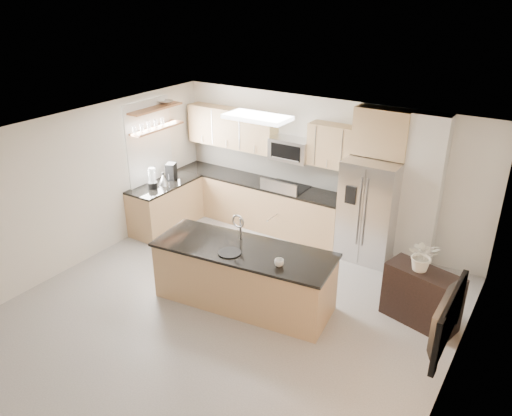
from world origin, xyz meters
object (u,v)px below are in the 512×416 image
Objects in this scene: island at (244,276)px; blender at (152,180)px; microwave at (291,149)px; bowl at (166,102)px; television at (438,317)px; range at (286,209)px; cup at (279,263)px; platter at (230,253)px; kettle at (163,179)px; refrigerator at (370,210)px; coffee_maker at (171,172)px; credenza at (422,297)px; flower_vase at (424,248)px.

blender is at bearing 152.66° from island.
microwave is 2.50m from bowl.
bowl is at bearing 66.89° from television.
bowl is (-2.89, 1.71, 1.92)m from island.
range is 1.16m from microwave.
microwave is 4.79m from television.
island reaches higher than cup.
bowl reaches higher than platter.
kettle is 0.70× the size of bowl.
refrigerator is at bearing 19.54° from blender.
refrigerator is 3.97m from blender.
island is 8.57× the size of coffee_maker.
credenza is 3.12× the size of platter.
refrigerator is at bearing -5.86° from microwave.
refrigerator is 1.65× the size of television.
television is (3.51, -3.12, 0.88)m from range.
kettle reaches higher than range.
flower_vase is at bearing 34.35° from cup.
coffee_maker reaches higher than credenza.
coffee_maker is (-0.02, 0.54, -0.02)m from blender.
flower_vase is at bearing -3.23° from kettle.
microwave is at bearing 24.50° from coffee_maker.
microwave is 2.83m from island.
refrigerator is at bearing 81.99° from cup.
range is 2.69m from platter.
kettle is at bearing 147.99° from island.
television reaches higher than platter.
bowl is at bearing 142.27° from island.
island is at bearing -157.21° from flower_vase.
refrigerator reaches higher than credenza.
refrigerator reaches higher than blender.
platter is at bearing -153.58° from flower_vase.
microwave reaches higher than range.
blender is 0.25m from kettle.
flower_vase reaches higher than coffee_maker.
coffee_maker reaches higher than range.
island is 2.57m from flower_vase.
range is 2.88m from cup.
credenza is at bearing 33.13° from cup.
microwave is at bearing 97.25° from island.
bowl is at bearing 152.55° from cup.
refrigerator is at bearing -1.60° from range.
bowl is at bearing 103.85° from blender.
platter is at bearing -78.04° from range.
range is at bearing 168.56° from credenza.
island is at bearing -75.67° from microwave.
microwave is at bearing 116.46° from cup.
platter is 1.03× the size of coffee_maker.
island reaches higher than coffee_maker.
refrigerator reaches higher than flower_vase.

